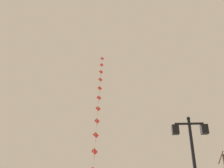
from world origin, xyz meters
The scene contains 2 objects.
twin_lantern_lamp_post centered at (2.74, 9.37, 3.22)m, with size 1.49×0.28×4.63m.
kite_train centered at (-2.59, 21.13, 9.51)m, with size 1.03×11.16×17.68m.
Camera 1 is at (0.07, -0.79, 1.74)m, focal length 38.29 mm.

